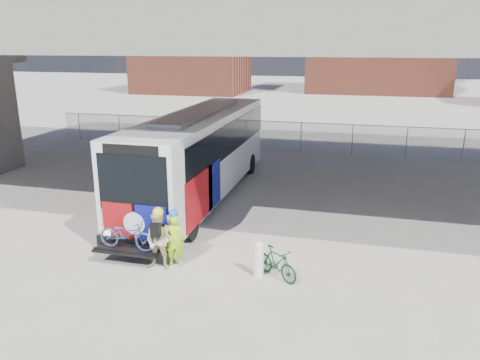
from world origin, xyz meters
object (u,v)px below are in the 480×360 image
(bus, at_px, (200,149))
(cyclist_hivis, at_px, (175,239))
(cyclist_tan, at_px, (159,240))
(bike_parked, at_px, (276,263))
(bollard, at_px, (259,258))

(bus, height_order, cyclist_hivis, bus)
(cyclist_hivis, bearing_deg, bus, -91.24)
(cyclist_tan, bearing_deg, bike_parked, 1.06)
(bus, bearing_deg, cyclist_hivis, -77.54)
(bus, relative_size, cyclist_hivis, 7.33)
(cyclist_hivis, bearing_deg, bike_parked, 166.30)
(cyclist_hivis, bearing_deg, bollard, 166.30)
(cyclist_tan, distance_m, bike_parked, 3.40)
(cyclist_tan, height_order, bike_parked, cyclist_tan)
(bollard, relative_size, cyclist_tan, 0.55)
(bus, distance_m, bollard, 7.59)
(bollard, distance_m, cyclist_tan, 2.89)
(bollard, bearing_deg, bus, 121.74)
(cyclist_tan, bearing_deg, bus, 95.07)
(cyclist_tan, relative_size, bike_parked, 1.26)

